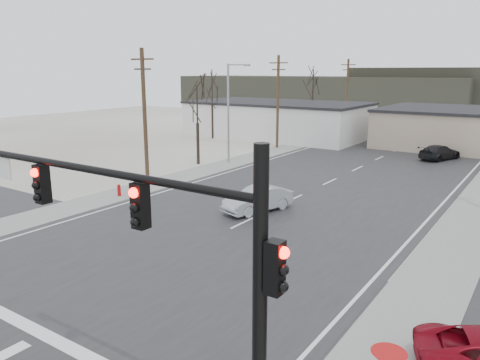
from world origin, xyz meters
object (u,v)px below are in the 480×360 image
Objects in this scene: traffic_signal_mast at (181,258)px; car_far_a at (440,152)px; fire_hydrant at (119,190)px; car_far_b at (396,127)px; sedan_crossing at (258,199)px.

traffic_signal_mast reaches higher than car_far_a.
fire_hydrant is 30.58m from car_far_a.
car_far_b is (5.64, 45.32, 0.30)m from fire_hydrant.
car_far_b is (-9.56, 18.78, 0.01)m from car_far_a.
traffic_signal_mast reaches higher than car_far_b.
sedan_crossing is (9.69, 2.32, 0.34)m from fire_hydrant.
traffic_signal_mast is at bearing -44.85° from sedan_crossing.
fire_hydrant is 0.21× the size of car_far_b.
car_far_b is (-4.06, 43.00, -0.04)m from sedan_crossing.
traffic_signal_mast is 1.86× the size of car_far_a.
sedan_crossing is at bearing -64.23° from car_far_b.
car_far_b is at bearing -41.76° from car_far_a.
car_far_a is 1.16× the size of car_far_b.
traffic_signal_mast is 18.94m from sedan_crossing.
car_far_a is (-2.90, 40.74, -3.93)m from traffic_signal_mast.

